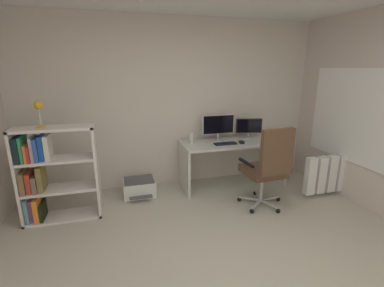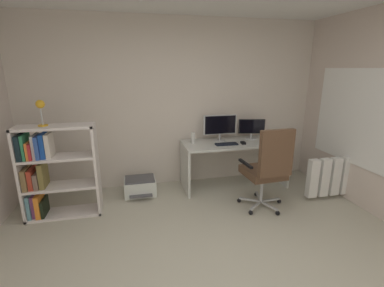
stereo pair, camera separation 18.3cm
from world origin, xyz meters
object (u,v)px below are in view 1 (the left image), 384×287
object	(u,v)px
desktop_speaker	(192,138)
desk_lamp	(39,109)
radiator	(336,173)
monitor_main	(218,125)
desk	(233,152)
computer_mouse	(242,142)
office_chair	(268,165)
bookshelf	(48,174)
monitor_secondary	(249,127)
keyboard	(225,144)
printer	(139,187)

from	to	relation	value
desktop_speaker	desk_lamp	xyz separation A→B (m)	(-1.96, -0.46, 0.59)
radiator	monitor_main	bearing A→B (deg)	150.75
desk	desk_lamp	bearing A→B (deg)	-171.63
computer_mouse	office_chair	bearing A→B (deg)	-83.03
desk_lamp	radiator	size ratio (longest dim) A/B	0.30
monitor_main	bookshelf	size ratio (longest dim) A/B	0.45
desk	office_chair	bearing A→B (deg)	-82.02
office_chair	bookshelf	world-z (taller)	bookshelf
monitor_secondary	radiator	bearing A→B (deg)	-40.55
keyboard	bookshelf	bearing A→B (deg)	-173.35
desk	radiator	world-z (taller)	desk
computer_mouse	bookshelf	distance (m)	2.73
desktop_speaker	keyboard	bearing A→B (deg)	-22.55
monitor_secondary	keyboard	bearing A→B (deg)	-154.37
bookshelf	desk_lamp	size ratio (longest dim) A/B	3.82
desk_lamp	monitor_main	bearing A→B (deg)	11.85
radiator	desk	bearing A→B (deg)	150.76
desk	desktop_speaker	size ratio (longest dim) A/B	9.77
monitor_main	printer	world-z (taller)	monitor_main
desk	bookshelf	size ratio (longest dim) A/B	1.38
printer	office_chair	bearing A→B (deg)	-27.93
desktop_speaker	radiator	world-z (taller)	desktop_speaker
keyboard	office_chair	size ratio (longest dim) A/B	0.29
monitor_main	office_chair	size ratio (longest dim) A/B	0.47
radiator	computer_mouse	bearing A→B (deg)	154.15
desktop_speaker	bookshelf	world-z (taller)	bookshelf
computer_mouse	radiator	bearing A→B (deg)	-22.11
monitor_secondary	desk_lamp	distance (m)	3.04
bookshelf	keyboard	bearing A→B (deg)	6.01
desktop_speaker	office_chair	xyz separation A→B (m)	(0.79, -0.95, -0.20)
desk	printer	bearing A→B (deg)	-179.81
keyboard	computer_mouse	world-z (taller)	computer_mouse
computer_mouse	bookshelf	world-z (taller)	bookshelf
desk	monitor_main	world-z (taller)	monitor_main
bookshelf	radiator	world-z (taller)	bookshelf
monitor_main	keyboard	bearing A→B (deg)	-83.52
computer_mouse	printer	size ratio (longest dim) A/B	0.21
printer	radiator	world-z (taller)	radiator
bookshelf	radiator	distance (m)	4.03
keyboard	office_chair	world-z (taller)	office_chair
monitor_main	computer_mouse	distance (m)	0.46
desk	desk_lamp	distance (m)	2.79
office_chair	desktop_speaker	bearing A→B (deg)	129.92
computer_mouse	radiator	distance (m)	1.49
monitor_main	desk_lamp	distance (m)	2.50
monitor_secondary	desk_lamp	size ratio (longest dim) A/B	1.35
desk_lamp	printer	size ratio (longest dim) A/B	0.67
monitor_secondary	computer_mouse	distance (m)	0.40
desk	office_chair	size ratio (longest dim) A/B	1.43
office_chair	bookshelf	xyz separation A→B (m)	(-2.76, 0.49, -0.01)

